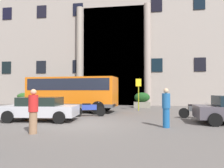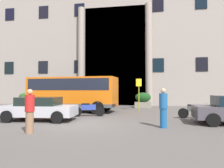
{
  "view_description": "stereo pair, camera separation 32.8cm",
  "coord_description": "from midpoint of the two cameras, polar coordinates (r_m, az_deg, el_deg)",
  "views": [
    {
      "loc": [
        2.92,
        -10.02,
        1.68
      ],
      "look_at": [
        0.58,
        5.89,
        2.11
      ],
      "focal_mm": 34.24,
      "sensor_mm": 36.0,
      "label": 1
    },
    {
      "loc": [
        3.24,
        -9.97,
        1.68
      ],
      "look_at": [
        0.58,
        5.89,
        2.11
      ],
      "focal_mm": 34.24,
      "sensor_mm": 36.0,
      "label": 2
    }
  ],
  "objects": [
    {
      "name": "pedestrian_man_red_shirt",
      "position": [
        9.78,
        14.49,
        -6.17
      ],
      "size": [
        0.36,
        0.36,
        1.75
      ],
      "rotation": [
        0.0,
        0.0,
        2.77
      ],
      "color": "#185390",
      "rests_on": "ground_plane"
    },
    {
      "name": "office_building_facade",
      "position": [
        28.8,
        3.13,
        14.72
      ],
      "size": [
        43.5,
        9.61,
        19.49
      ],
      "color": "gray",
      "rests_on": "ground_plane"
    },
    {
      "name": "scooter_by_planter",
      "position": [
        13.58,
        -5.79,
        -6.7
      ],
      "size": [
        2.0,
        0.76,
        0.89
      ],
      "rotation": [
        0.0,
        0.0,
        0.27
      ],
      "color": "black",
      "rests_on": "ground_plane"
    },
    {
      "name": "hedge_planter_far_east",
      "position": [
        22.28,
        -14.58,
        -4.07
      ],
      "size": [
        1.46,
        0.95,
        1.4
      ],
      "color": "#645F60",
      "rests_on": "ground_plane"
    },
    {
      "name": "hedge_planter_west",
      "position": [
        23.65,
        -21.41,
        -3.9
      ],
      "size": [
        1.8,
        0.91,
        1.37
      ],
      "color": "gray",
      "rests_on": "ground_plane"
    },
    {
      "name": "orange_minibus",
      "position": [
        16.43,
        -9.84,
        -1.9
      ],
      "size": [
        6.74,
        2.84,
        2.61
      ],
      "rotation": [
        0.0,
        0.0,
        -0.06
      ],
      "color": "orange",
      "rests_on": "ground_plane"
    },
    {
      "name": "hedge_planter_entrance_left",
      "position": [
        20.19,
        8.74,
        -4.34
      ],
      "size": [
        1.52,
        0.9,
        1.42
      ],
      "color": "gray",
      "rests_on": "ground_plane"
    },
    {
      "name": "pedestrian_woman_dark_dress",
      "position": [
        8.83,
        -20.12,
        -6.78
      ],
      "size": [
        0.36,
        0.36,
        1.71
      ],
      "rotation": [
        0.0,
        0.0,
        1.66
      ],
      "color": "#8A6749",
      "rests_on": "ground_plane"
    },
    {
      "name": "ground_plane",
      "position": [
        10.6,
        -7.62,
        -10.98
      ],
      "size": [
        80.0,
        64.0,
        0.12
      ],
      "primitive_type": "cube",
      "color": "#57524E"
    },
    {
      "name": "parked_hatchback_near",
      "position": [
        12.29,
        -18.11,
        -6.19
      ],
      "size": [
        4.02,
        2.16,
        1.28
      ],
      "rotation": [
        0.0,
        0.0,
        0.07
      ],
      "color": "#B3B3BA",
      "rests_on": "ground_plane"
    },
    {
      "name": "bus_stop_sign",
      "position": [
        17.26,
        7.72,
        -1.84
      ],
      "size": [
        0.44,
        0.08,
        2.56
      ],
      "color": "#919B19",
      "rests_on": "ground_plane"
    },
    {
      "name": "motorcycle_far_end",
      "position": [
        13.46,
        21.93,
        -6.65
      ],
      "size": [
        2.0,
        0.55,
        0.89
      ],
      "rotation": [
        0.0,
        0.0,
        0.0
      ],
      "color": "black",
      "rests_on": "ground_plane"
    }
  ]
}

